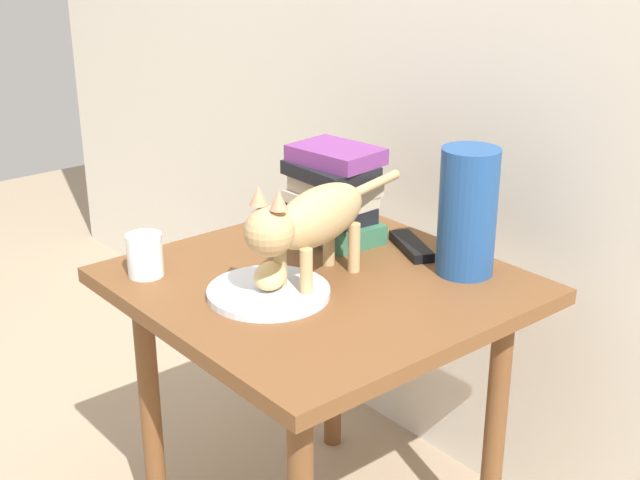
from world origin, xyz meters
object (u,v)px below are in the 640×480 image
candle_jar (145,257)px  tv_remote (411,246)px  green_vase (468,212)px  book_stack (334,193)px  side_table (320,320)px  plate (270,293)px  bread_roll (271,276)px  cat (310,220)px

candle_jar → tv_remote: size_ratio=0.57×
green_vase → candle_jar: (-0.39, -0.49, -0.09)m
book_stack → candle_jar: (-0.08, -0.42, -0.06)m
green_vase → side_table: bearing=-123.7°
book_stack → green_vase: bearing=13.1°
book_stack → candle_jar: size_ratio=2.44×
plate → green_vase: (0.15, 0.36, 0.12)m
plate → tv_remote: bearing=88.8°
book_stack → side_table: bearing=-47.4°
book_stack → bread_roll: bearing=-61.7°
side_table → cat: 0.23m
bread_roll → tv_remote: bread_roll is taller
plate → cat: bearing=84.2°
cat → green_vase: (0.14, 0.27, -0.01)m
candle_jar → tv_remote: (0.24, 0.49, -0.03)m
cat → candle_jar: size_ratio=5.49×
cat → tv_remote: cat is taller
side_table → book_stack: bearing=132.6°
tv_remote → green_vase: bearing=23.7°
plate → bread_roll: (-0.00, 0.01, 0.03)m
side_table → book_stack: book_stack is taller
plate → green_vase: bearing=67.0°
side_table → bread_roll: size_ratio=8.78×
plate → candle_jar: bearing=-151.6°
book_stack → tv_remote: (0.16, 0.07, -0.09)m
bread_roll → candle_jar: candle_jar is taller
bread_roll → green_vase: green_vase is taller
bread_roll → book_stack: size_ratio=0.39×
bread_roll → cat: 0.13m
side_table → tv_remote: tv_remote is taller
book_stack → candle_jar: 0.43m
cat → book_stack: 0.26m
book_stack → candle_jar: book_stack is taller
cat → book_stack: bearing=129.6°
book_stack → tv_remote: size_ratio=1.38×
plate → book_stack: (-0.16, 0.29, 0.09)m
green_vase → tv_remote: 0.19m
plate → cat: (0.01, 0.09, 0.13)m
plate → candle_jar: candle_jar is taller
side_table → book_stack: 0.29m
side_table → tv_remote: 0.26m
side_table → tv_remote: bearing=87.1°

